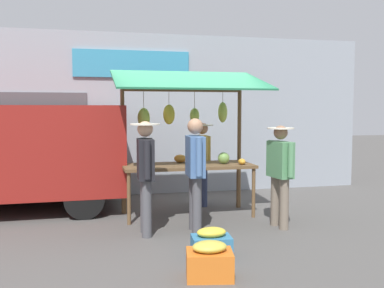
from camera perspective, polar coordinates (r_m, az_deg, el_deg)
ground_plane at (r=7.75m, az=-0.52°, el=-9.08°), size 40.00×40.00×0.00m
street_backdrop at (r=9.68m, az=-3.81°, el=3.76°), size 9.00×0.30×3.40m
market_stall at (r=7.58m, az=-0.48°, el=2.37°), size 2.50×1.46×2.50m
vendor_with_sunhat at (r=8.42m, az=1.33°, el=-1.70°), size 0.40×0.67×1.56m
shopper_in_striped_shirt at (r=6.96m, az=11.17°, el=-3.04°), size 0.41×0.67×1.57m
shopper_in_grey_tee at (r=6.57m, az=0.41°, el=-2.86°), size 0.25×0.71×1.68m
shopper_with_ponytail at (r=6.45m, az=-5.95°, el=-3.07°), size 0.43×0.70×1.65m
produce_crate_near at (r=4.96m, az=2.25°, el=-14.72°), size 0.56×0.48×0.40m
produce_crate_side at (r=5.64m, az=2.50°, el=-12.55°), size 0.51×0.38×0.37m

